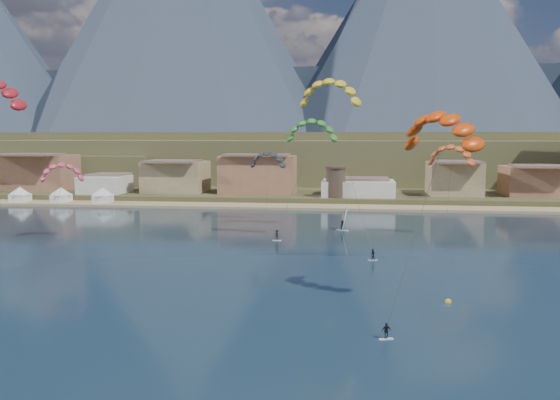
% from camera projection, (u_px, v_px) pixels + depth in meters
% --- Properties ---
extents(ground, '(2400.00, 2400.00, 0.00)m').
position_uv_depth(ground, '(236.00, 348.00, 55.13)').
color(ground, black).
rests_on(ground, ground).
extents(beach, '(2200.00, 12.00, 0.90)m').
position_uv_depth(beach, '(315.00, 207.00, 159.67)').
color(beach, tan).
rests_on(beach, ground).
extents(land, '(2200.00, 900.00, 4.00)m').
position_uv_depth(land, '(346.00, 154.00, 607.59)').
color(land, brown).
rests_on(land, ground).
extents(foothills, '(940.00, 210.00, 18.00)m').
position_uv_depth(foothills, '(383.00, 156.00, 280.72)').
color(foothills, brown).
rests_on(foothills, ground).
extents(mountain_ridge, '(2060.00, 480.00, 400.00)m').
position_uv_depth(mountain_ridge, '(340.00, 40.00, 853.44)').
color(mountain_ridge, '#293544').
rests_on(mountain_ridge, ground).
extents(town, '(400.00, 24.00, 12.00)m').
position_uv_depth(town, '(183.00, 173.00, 179.58)').
color(town, silver).
rests_on(town, ground).
extents(watchtower, '(5.82, 5.82, 8.60)m').
position_uv_depth(watchtower, '(336.00, 182.00, 166.29)').
color(watchtower, '#47382D').
rests_on(watchtower, ground).
extents(beach_tents, '(43.40, 6.40, 5.00)m').
position_uv_depth(beach_tents, '(39.00, 191.00, 168.75)').
color(beach_tents, white).
rests_on(beach_tents, ground).
extents(kitesurfer_yellow, '(13.90, 16.97, 30.99)m').
position_uv_depth(kitesurfer_yellow, '(330.00, 89.00, 104.64)').
color(kitesurfer_yellow, silver).
rests_on(kitesurfer_yellow, ground).
extents(kitesurfer_orange, '(11.68, 16.61, 23.85)m').
position_uv_depth(kitesurfer_orange, '(441.00, 125.00, 65.62)').
color(kitesurfer_orange, silver).
rests_on(kitesurfer_orange, ground).
extents(kitesurfer_green, '(11.35, 16.31, 24.83)m').
position_uv_depth(kitesurfer_green, '(311.00, 128.00, 121.39)').
color(kitesurfer_green, silver).
rests_on(kitesurfer_green, ground).
extents(distant_kite_pink, '(8.41, 7.03, 15.92)m').
position_uv_depth(distant_kite_pink, '(62.00, 169.00, 109.75)').
color(distant_kite_pink, '#262626').
rests_on(distant_kite_pink, ground).
extents(distant_kite_dark, '(8.64, 6.21, 17.12)m').
position_uv_depth(distant_kite_dark, '(268.00, 157.00, 133.62)').
color(distant_kite_dark, '#262626').
rests_on(distant_kite_dark, ground).
extents(distant_kite_orange, '(9.69, 7.40, 18.93)m').
position_uv_depth(distant_kite_orange, '(451.00, 152.00, 113.22)').
color(distant_kite_orange, '#262626').
rests_on(distant_kite_orange, ground).
extents(windsurfer, '(2.96, 2.99, 4.73)m').
position_uv_depth(windsurfer, '(343.00, 223.00, 122.26)').
color(windsurfer, silver).
rests_on(windsurfer, ground).
extents(buoy, '(0.72, 0.72, 0.72)m').
position_uv_depth(buoy, '(448.00, 302.00, 69.80)').
color(buoy, yellow).
rests_on(buoy, ground).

